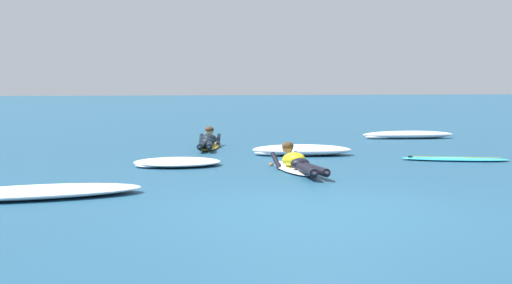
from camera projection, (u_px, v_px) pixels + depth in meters
name	position (u px, v px, depth m)	size (l,w,h in m)	color
ground_plane	(224.00, 141.00, 18.53)	(120.00, 120.00, 0.00)	navy
surfer_near	(297.00, 164.00, 12.31)	(0.67, 2.56, 0.54)	white
surfer_far	(208.00, 142.00, 16.67)	(0.83, 2.62, 0.55)	yellow
drifting_surfboard	(454.00, 159.00, 14.02)	(2.20, 1.15, 0.16)	#2DB2D1
whitewater_front	(408.00, 135.00, 19.45)	(2.64, 0.81, 0.22)	white
whitewater_mid_left	(177.00, 162.00, 13.18)	(1.69, 1.20, 0.15)	white
whitewater_mid_right	(302.00, 150.00, 15.05)	(2.29, 1.26, 0.23)	white
whitewater_back	(37.00, 192.00, 9.59)	(3.01, 1.38, 0.16)	white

